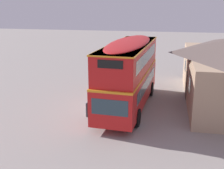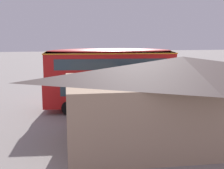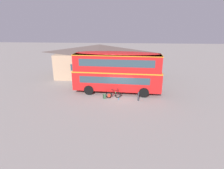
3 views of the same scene
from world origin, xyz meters
TOP-DOWN VIEW (x-y plane):
  - ground_plane at (0.00, 0.00)m, footprint 120.00×120.00m
  - double_decker_bus at (-0.40, 1.14)m, footprint 10.08×3.02m
  - touring_bicycle at (-0.76, -0.69)m, footprint 1.69×0.64m
  - backpack_on_ground at (-1.66, -0.88)m, footprint 0.34×0.37m
  - water_bottle_blue_sports at (-0.10, -1.15)m, footprint 0.08×0.08m
  - pub_building at (-3.44, 8.30)m, footprint 13.00×6.76m
  - kerb_bollard at (1.97, -1.22)m, footprint 0.16×0.16m

SIDE VIEW (x-z plane):
  - ground_plane at x=0.00m, z-range 0.00..0.00m
  - water_bottle_blue_sports at x=-0.10m, z-range -0.01..0.24m
  - backpack_on_ground at x=-1.66m, z-range 0.01..0.54m
  - touring_bicycle at x=-0.76m, z-range -0.15..0.90m
  - kerb_bollard at x=1.97m, z-range 0.01..0.98m
  - pub_building at x=-3.44m, z-range 0.04..4.84m
  - double_decker_bus at x=-0.40m, z-range 0.25..5.04m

